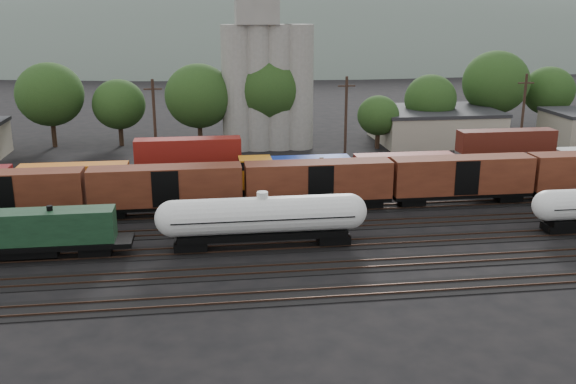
{
  "coord_description": "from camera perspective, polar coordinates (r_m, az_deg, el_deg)",
  "views": [
    {
      "loc": [
        -6.35,
        -57.46,
        20.33
      ],
      "look_at": [
        1.8,
        2.0,
        3.0
      ],
      "focal_mm": 40.0,
      "sensor_mm": 36.0,
      "label": 1
    }
  ],
  "objects": [
    {
      "name": "orange_locomotive",
      "position": [
        70.49,
        0.61,
        1.45
      ],
      "size": [
        17.47,
        2.91,
        4.37
      ],
      "color": "black",
      "rests_on": "ground"
    },
    {
      "name": "container_wall",
      "position": [
        74.69,
        -5.54,
        2.12
      ],
      "size": [
        160.0,
        2.6,
        5.8
      ],
      "color": "black",
      "rests_on": "ground"
    },
    {
      "name": "grain_silo",
      "position": [
        94.39,
        -1.94,
        10.58
      ],
      "size": [
        13.4,
        5.0,
        29.0
      ],
      "color": "gray",
      "rests_on": "ground"
    },
    {
      "name": "tank_car_a",
      "position": [
        55.51,
        -2.27,
        -2.25
      ],
      "size": [
        18.42,
        3.3,
        4.83
      ],
      "color": "white",
      "rests_on": "ground"
    },
    {
      "name": "green_locomotive",
      "position": [
        57.54,
        -23.17,
        -3.2
      ],
      "size": [
        17.15,
        3.03,
        4.54
      ],
      "color": "black",
      "rests_on": "ground"
    },
    {
      "name": "distant_hills",
      "position": [
        321.51,
        -2.37,
        8.78
      ],
      "size": [
        860.0,
        286.0,
        130.0
      ],
      "color": "#59665B",
      "rests_on": "ground"
    },
    {
      "name": "ground",
      "position": [
        61.27,
        -1.41,
        -3.27
      ],
      "size": [
        600.0,
        600.0,
        0.0
      ],
      "primitive_type": "plane",
      "color": "black"
    },
    {
      "name": "utility_poles",
      "position": [
        80.95,
        -3.2,
        6.04
      ],
      "size": [
        122.2,
        0.36,
        12.0
      ],
      "color": "black",
      "rests_on": "ground"
    },
    {
      "name": "tracks",
      "position": [
        61.26,
        -1.41,
        -3.23
      ],
      "size": [
        180.0,
        33.2,
        0.2
      ],
      "color": "black",
      "rests_on": "ground"
    },
    {
      "name": "boxcar_string",
      "position": [
        65.78,
        -17.49,
        0.18
      ],
      "size": [
        122.8,
        2.9,
        4.2
      ],
      "color": "black",
      "rests_on": "ground"
    },
    {
      "name": "tree_band",
      "position": [
        96.93,
        -4.62,
        8.47
      ],
      "size": [
        163.1,
        20.95,
        14.04
      ],
      "color": "black",
      "rests_on": "ground"
    },
    {
      "name": "industrial_sheds",
      "position": [
        95.28,
        0.16,
        5.36
      ],
      "size": [
        119.38,
        17.26,
        5.1
      ],
      "color": "#9E937F",
      "rests_on": "ground"
    }
  ]
}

